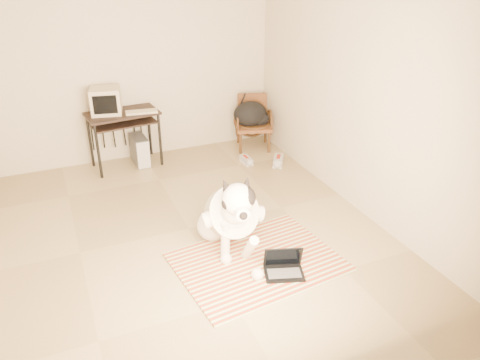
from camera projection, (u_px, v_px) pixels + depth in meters
floor at (189, 228)px, 5.23m from camera, size 4.50×4.50×0.00m
wall_back at (134, 65)px, 6.47m from camera, size 4.50×0.00×4.50m
wall_front at (292, 225)px, 2.78m from camera, size 4.50×0.00×4.50m
wall_right at (350, 91)px, 5.33m from camera, size 0.00×4.50×4.50m
rug at (257, 262)px, 4.66m from camera, size 1.68×1.36×0.02m
dog at (231, 215)px, 4.74m from camera, size 0.66×1.37×0.98m
laptop at (284, 267)px, 4.48m from camera, size 0.43×0.37×0.26m
computer_desk at (123, 120)px, 6.42m from camera, size 1.00×0.63×0.79m
crt_monitor at (106, 101)px, 6.27m from camera, size 0.46×0.44×0.35m
desk_keyboard at (142, 112)px, 6.35m from camera, size 0.44×0.21×0.03m
pc_tower at (140, 150)px, 6.70m from camera, size 0.21×0.45×0.41m
rattan_chair at (253, 122)px, 7.19m from camera, size 0.66×0.65×0.80m
backpack at (252, 115)px, 7.06m from camera, size 0.55×0.43×0.38m
sneaker_left at (246, 160)px, 6.78m from camera, size 0.12×0.27×0.10m
sneaker_right at (278, 161)px, 6.75m from camera, size 0.28×0.34×0.11m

